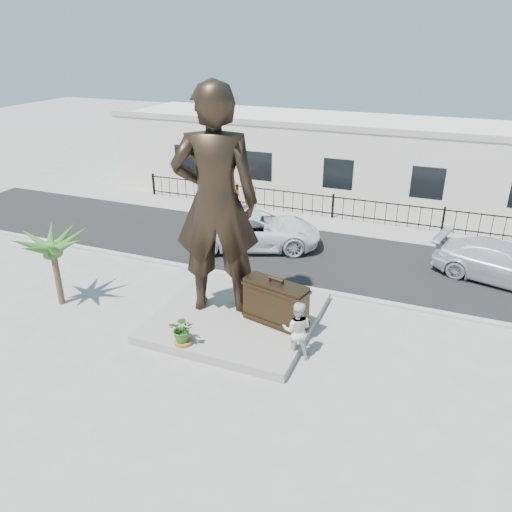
{
  "coord_description": "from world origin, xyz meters",
  "views": [
    {
      "loc": [
        5.59,
        -11.84,
        9.05
      ],
      "look_at": [
        0.0,
        2.0,
        2.3
      ],
      "focal_mm": 35.0,
      "sensor_mm": 36.0,
      "label": 1
    }
  ],
  "objects_px": {
    "statue": "(216,203)",
    "suitcase": "(276,303)",
    "tourist": "(297,330)",
    "car_white": "(255,230)"
  },
  "relations": [
    {
      "from": "statue",
      "to": "car_white",
      "type": "xyz_separation_m",
      "value": [
        -1.07,
        5.99,
        -3.24
      ]
    },
    {
      "from": "statue",
      "to": "tourist",
      "type": "height_order",
      "value": "statue"
    },
    {
      "from": "suitcase",
      "to": "tourist",
      "type": "xyz_separation_m",
      "value": [
        1.06,
        -1.05,
        -0.13
      ]
    },
    {
      "from": "statue",
      "to": "tourist",
      "type": "relative_size",
      "value": 4.1
    },
    {
      "from": "suitcase",
      "to": "car_white",
      "type": "relative_size",
      "value": 0.36
    },
    {
      "from": "statue",
      "to": "suitcase",
      "type": "bearing_deg",
      "value": 151.52
    },
    {
      "from": "statue",
      "to": "suitcase",
      "type": "distance_m",
      "value": 3.75
    },
    {
      "from": "suitcase",
      "to": "car_white",
      "type": "distance_m",
      "value": 7.11
    },
    {
      "from": "tourist",
      "to": "suitcase",
      "type": "bearing_deg",
      "value": -58.29
    },
    {
      "from": "tourist",
      "to": "car_white",
      "type": "height_order",
      "value": "tourist"
    }
  ]
}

